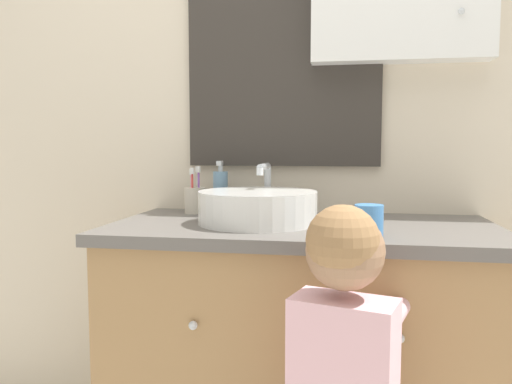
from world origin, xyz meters
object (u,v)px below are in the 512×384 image
Objects in this scene: soap_dispenser at (221,191)px; child_figure at (344,383)px; sink_basin at (258,206)px; drinking_cup at (369,222)px; toothbrush_holder at (195,199)px.

child_figure is (0.44, -0.66, -0.35)m from soap_dispenser.
sink_basin is 4.73× the size of drinking_cup.
child_figure is at bearing -58.98° from sink_basin.
sink_basin reaches higher than toothbrush_holder.
drinking_cup is at bearing -32.18° from sink_basin.
sink_basin is at bearing -52.00° from soap_dispenser.
soap_dispenser reaches higher than child_figure.
soap_dispenser is 2.14× the size of drinking_cup.
soap_dispenser reaches higher than sink_basin.
drinking_cup is (0.50, -0.43, -0.03)m from soap_dispenser.
child_figure is at bearing -56.51° from soap_dispenser.
toothbrush_holder reaches higher than drinking_cup.
soap_dispenser is at bearing 123.49° from child_figure.
sink_basin is 0.38m from drinking_cup.
soap_dispenser is at bearing 139.42° from drinking_cup.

